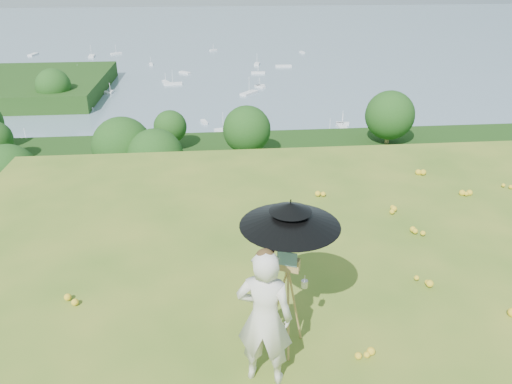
{
  "coord_description": "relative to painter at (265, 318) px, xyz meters",
  "views": [
    {
      "loc": [
        -1.89,
        -5.64,
        4.69
      ],
      "look_at": [
        -1.18,
        1.93,
        1.11
      ],
      "focal_mm": 35.0,
      "sensor_mm": 36.0,
      "label": 1
    }
  ],
  "objects": [
    {
      "name": "shoreline_tier",
      "position": [
        1.36,
        76.07,
        -36.91
      ],
      "size": [
        170.0,
        28.0,
        8.0
      ],
      "primitive_type": "cube",
      "color": "#696454",
      "rests_on": "bay_water"
    },
    {
      "name": "moored_boats",
      "position": [
        -11.14,
        162.07,
        -34.56
      ],
      "size": [
        140.0,
        140.0,
        0.7
      ],
      "primitive_type": null,
      "color": "white",
      "rests_on": "bay_water"
    },
    {
      "name": "wildflowers",
      "position": [
        1.36,
        1.32,
        -0.85
      ],
      "size": [
        10.0,
        10.5,
        0.12
      ],
      "primitive_type": null,
      "color": "yellow",
      "rests_on": "ground"
    },
    {
      "name": "painter_cap",
      "position": [
        0.0,
        0.0,
        0.86
      ],
      "size": [
        0.31,
        0.33,
        0.1
      ],
      "primitive_type": null,
      "rotation": [
        0.0,
        0.0,
        -0.46
      ],
      "color": "#CA6F77",
      "rests_on": "painter"
    },
    {
      "name": "field_easel",
      "position": [
        0.34,
        0.51,
        -0.16
      ],
      "size": [
        0.75,
        0.75,
        1.5
      ],
      "primitive_type": null,
      "rotation": [
        0.0,
        0.0,
        -0.41
      ],
      "color": "olive",
      "rests_on": "ground"
    },
    {
      "name": "bay_water",
      "position": [
        1.36,
        241.07,
        -34.91
      ],
      "size": [
        700.0,
        700.0,
        0.0
      ],
      "primitive_type": "plane",
      "color": "gray",
      "rests_on": "ground"
    },
    {
      "name": "harbor_town",
      "position": [
        1.36,
        76.07,
        -30.41
      ],
      "size": [
        110.0,
        22.0,
        5.0
      ],
      "primitive_type": null,
      "color": "silver",
      "rests_on": "shoreline_tier"
    },
    {
      "name": "sun_umbrella",
      "position": [
        0.35,
        0.53,
        0.79
      ],
      "size": [
        1.58,
        1.58,
        0.92
      ],
      "primitive_type": null,
      "rotation": [
        0.0,
        0.0,
        -0.39
      ],
      "color": "black",
      "rests_on": "field_easel"
    },
    {
      "name": "slope_trees",
      "position": [
        1.36,
        36.07,
        -15.91
      ],
      "size": [
        110.0,
        50.0,
        6.0
      ],
      "primitive_type": null,
      "color": "#1B4815",
      "rests_on": "forest_slope"
    },
    {
      "name": "painter",
      "position": [
        0.0,
        0.0,
        0.0
      ],
      "size": [
        0.76,
        0.6,
        1.82
      ],
      "primitive_type": "imported",
      "rotation": [
        0.0,
        0.0,
        2.86
      ],
      "color": "beige",
      "rests_on": "ground"
    },
    {
      "name": "forest_slope",
      "position": [
        1.36,
        36.07,
        -29.91
      ],
      "size": [
        140.0,
        56.0,
        22.0
      ],
      "primitive_type": "cube",
      "color": "#193C10",
      "rests_on": "bay_water"
    },
    {
      "name": "ground",
      "position": [
        1.36,
        1.07,
        -0.91
      ],
      "size": [
        14.0,
        14.0,
        0.0
      ],
      "primitive_type": "plane",
      "color": "#477220",
      "rests_on": "ground"
    }
  ]
}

